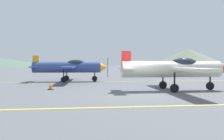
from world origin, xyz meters
The scene contains 7 objects.
ground_plane centered at (0.00, 0.00, 0.00)m, with size 400.00×400.00×0.00m, color #54565B.
apron_line_near centered at (0.00, -4.40, 0.01)m, with size 80.00×0.16×0.01m, color yellow.
apron_line_far centered at (0.00, 8.20, 0.01)m, with size 80.00×0.16×0.01m, color yellow.
airplane_near centered at (2.94, 0.74, 1.43)m, with size 7.33×8.46×2.55m.
airplane_mid centered at (-4.44, 8.89, 1.43)m, with size 7.36×8.48×2.55m.
traffic_cone_side centered at (-5.25, 2.13, 0.29)m, with size 0.36×0.36×0.59m.
hill_centerleft centered at (71.68, 143.25, 6.35)m, with size 54.58×54.58×12.70m, color slate.
Camera 1 is at (-2.86, -13.24, 1.77)m, focal length 35.72 mm.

